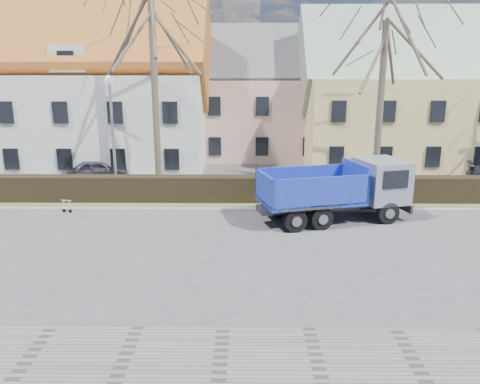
{
  "coord_description": "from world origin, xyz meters",
  "views": [
    {
      "loc": [
        2.77,
        -16.82,
        6.53
      ],
      "look_at": [
        2.59,
        2.04,
        1.6
      ],
      "focal_mm": 35.0,
      "sensor_mm": 36.0,
      "label": 1
    }
  ],
  "objects_px": {
    "dump_truck": "(329,191)",
    "parked_car_a": "(98,170)",
    "cart_frame": "(63,205)",
    "streetlight": "(113,137)"
  },
  "relations": [
    {
      "from": "dump_truck",
      "to": "parked_car_a",
      "type": "bearing_deg",
      "value": 133.42
    },
    {
      "from": "cart_frame",
      "to": "parked_car_a",
      "type": "bearing_deg",
      "value": 92.98
    },
    {
      "from": "cart_frame",
      "to": "parked_car_a",
      "type": "distance_m",
      "value": 6.63
    },
    {
      "from": "cart_frame",
      "to": "parked_car_a",
      "type": "height_order",
      "value": "parked_car_a"
    },
    {
      "from": "streetlight",
      "to": "parked_car_a",
      "type": "height_order",
      "value": "streetlight"
    },
    {
      "from": "dump_truck",
      "to": "parked_car_a",
      "type": "distance_m",
      "value": 14.88
    },
    {
      "from": "dump_truck",
      "to": "parked_car_a",
      "type": "relative_size",
      "value": 1.86
    },
    {
      "from": "parked_car_a",
      "to": "cart_frame",
      "type": "bearing_deg",
      "value": 163.87
    },
    {
      "from": "dump_truck",
      "to": "streetlight",
      "type": "relative_size",
      "value": 1.08
    },
    {
      "from": "dump_truck",
      "to": "streetlight",
      "type": "xyz_separation_m",
      "value": [
        -10.48,
        3.86,
        1.81
      ]
    }
  ]
}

